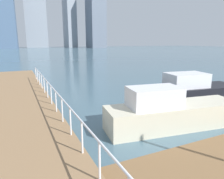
{
  "coord_description": "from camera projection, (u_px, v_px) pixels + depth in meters",
  "views": [
    {
      "loc": [
        -4.79,
        3.32,
        3.76
      ],
      "look_at": [
        -1.11,
        11.18,
        1.76
      ],
      "focal_mm": 33.21,
      "sensor_mm": 36.0,
      "label": 1
    }
  ],
  "objects": [
    {
      "name": "skyline_tower_4",
      "position": [
        70.0,
        20.0,
        139.92
      ],
      "size": [
        6.8,
        13.0,
        35.8
      ],
      "primitive_type": "cube",
      "rotation": [
        0.0,
        0.0,
        0.05
      ],
      "color": "#8C939E",
      "rests_on": "ground_plane"
    },
    {
      "name": "moored_boat_2",
      "position": [
        171.0,
        112.0,
        9.17
      ],
      "size": [
        6.38,
        2.44,
        1.91
      ],
      "color": "beige",
      "rests_on": "ground_plane"
    },
    {
      "name": "boardwalk_railing",
      "position": [
        82.0,
        128.0,
        6.23
      ],
      "size": [
        0.06,
        28.74,
        1.08
      ],
      "color": "white",
      "rests_on": "boardwalk"
    },
    {
      "name": "moored_boat_3",
      "position": [
        193.0,
        90.0,
        13.41
      ],
      "size": [
        5.99,
        2.78,
        1.85
      ],
      "color": "black",
      "rests_on": "ground_plane"
    },
    {
      "name": "skyline_tower_5",
      "position": [
        96.0,
        17.0,
        130.59
      ],
      "size": [
        10.58,
        11.58,
        37.68
      ],
      "primitive_type": "cube",
      "rotation": [
        0.0,
        0.0,
        0.06
      ],
      "color": "slate",
      "rests_on": "ground_plane"
    },
    {
      "name": "ground_plane",
      "position": [
        80.0,
        87.0,
        17.54
      ],
      "size": [
        300.0,
        300.0,
        0.0
      ],
      "primitive_type": "plane",
      "color": "#476675"
    }
  ]
}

